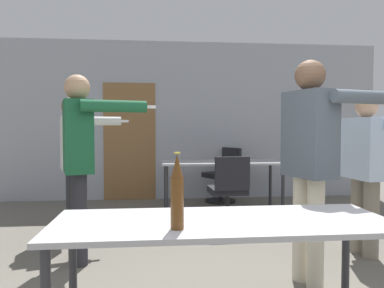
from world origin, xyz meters
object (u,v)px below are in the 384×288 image
Objects in this scene: person_center_tall at (80,150)px; beer_bottle at (177,193)px; office_chair_near_pushed at (229,193)px; person_left_plaid at (73,152)px; office_chair_far_left at (224,177)px; person_far_watching at (311,149)px; person_near_casual at (367,161)px.

person_center_tall is 1.88m from beer_bottle.
office_chair_near_pushed is 3.00m from beer_bottle.
person_left_plaid is 2.86m from office_chair_far_left.
person_left_plaid is at bearing -179.82° from person_center_tall.
person_near_casual is (0.84, 0.61, -0.16)m from person_far_watching.
person_near_casual is at bearing 56.00° from person_left_plaid.
person_far_watching is 2.06m from person_center_tall.
person_near_casual is 1.76m from office_chair_near_pushed.
person_left_plaid is (-2.21, 1.62, -0.12)m from person_far_watching.
person_far_watching is 1.14× the size of person_near_casual.
person_near_casual is (2.78, -0.09, -0.12)m from person_center_tall.
person_center_tall is (-1.94, 0.69, -0.03)m from person_far_watching.
office_chair_near_pushed is at bearing 81.13° from person_left_plaid.
beer_bottle is (0.81, -1.69, -0.12)m from person_center_tall.
office_chair_far_left is at bearing 165.10° from person_far_watching.
person_center_tall is at bearing 115.71° from beer_bottle.
person_near_casual is 2.53m from beer_bottle.
office_chair_near_pushed is (-0.30, 1.84, -0.68)m from person_far_watching.
person_near_casual reaches higher than office_chair_far_left.
person_left_plaid is at bearing 99.86° from office_chair_far_left.
person_far_watching is 1.96× the size of office_chair_far_left.
person_center_tall reaches higher than person_left_plaid.
person_far_watching reaches higher than beer_bottle.
person_far_watching is at bearing 38.15° from person_left_plaid.
office_chair_near_pushed is 2.31× the size of beer_bottle.
person_center_tall is 2.11m from office_chair_near_pushed.
person_center_tall reaches higher than office_chair_near_pushed.
person_left_plaid reaches higher than person_near_casual.
beer_bottle is (1.08, -2.61, -0.04)m from person_left_plaid.
person_left_plaid is 1.78× the size of office_chair_near_pushed.
person_far_watching is 2.74m from person_left_plaid.
beer_bottle is at bearing -109.35° from office_chair_near_pushed.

